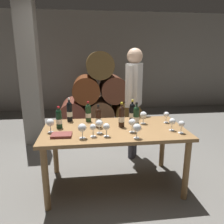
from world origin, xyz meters
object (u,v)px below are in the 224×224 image
(wine_bottle_6, at_px, (122,116))
(wine_glass_2, at_px, (106,127))
(tasting_notebook, at_px, (62,135))
(dining_table, at_px, (114,135))
(wine_bottle_0, at_px, (98,118))
(wine_glass_4, at_px, (166,115))
(wine_bottle_4, at_px, (132,112))
(wine_glass_3, at_px, (99,124))
(wine_glass_7, at_px, (137,128))
(wine_glass_0, at_px, (93,128))
(sommelier_presenting, at_px, (134,94))
(wine_glass_8, at_px, (50,123))
(wine_glass_9, at_px, (181,124))
(wine_glass_10, at_px, (82,128))
(wine_bottle_3, at_px, (70,111))
(wine_glass_5, at_px, (172,122))
(wine_bottle_5, at_px, (59,119))
(wine_bottle_1, at_px, (136,116))
(wine_glass_1, at_px, (143,115))
(wine_bottle_2, at_px, (88,113))
(wine_glass_6, at_px, (132,123))

(wine_bottle_6, distance_m, wine_glass_2, 0.37)
(tasting_notebook, bearing_deg, dining_table, 19.59)
(wine_bottle_0, xyz_separation_m, wine_glass_2, (0.06, -0.32, -0.02))
(wine_bottle_0, xyz_separation_m, wine_glass_4, (0.89, 0.08, -0.02))
(wine_bottle_4, xyz_separation_m, wine_glass_3, (-0.46, -0.37, -0.02))
(wine_glass_7, bearing_deg, wine_bottle_0, 132.56)
(wine_glass_0, bearing_deg, sommelier_presenting, 56.37)
(wine_glass_8, height_order, wine_glass_9, wine_glass_8)
(wine_glass_10, relative_size, sommelier_presenting, 0.10)
(wine_bottle_0, bearing_deg, wine_bottle_6, -3.69)
(wine_glass_2, bearing_deg, wine_bottle_4, 51.31)
(wine_bottle_3, bearing_deg, wine_glass_5, -23.27)
(wine_bottle_3, relative_size, wine_glass_10, 1.93)
(wine_glass_4, distance_m, wine_glass_10, 1.16)
(wine_bottle_4, relative_size, wine_glass_2, 1.99)
(dining_table, relative_size, wine_bottle_5, 6.27)
(wine_bottle_1, xyz_separation_m, wine_bottle_6, (-0.18, 0.03, -0.00))
(wine_glass_10, bearing_deg, wine_glass_4, 21.44)
(wine_bottle_4, relative_size, wine_glass_1, 1.86)
(wine_glass_1, bearing_deg, wine_glass_8, -170.45)
(wine_glass_3, bearing_deg, wine_bottle_6, 34.41)
(wine_bottle_4, height_order, wine_glass_3, wine_bottle_4)
(wine_bottle_1, xyz_separation_m, wine_glass_0, (-0.53, -0.26, -0.03))
(wine_bottle_2, relative_size, wine_glass_4, 1.85)
(wine_bottle_5, bearing_deg, wine_glass_6, -16.30)
(wine_bottle_6, xyz_separation_m, wine_glass_7, (0.10, -0.39, -0.02))
(wine_bottle_6, relative_size, wine_glass_2, 2.07)
(wine_bottle_6, bearing_deg, wine_glass_3, -145.59)
(wine_bottle_5, xyz_separation_m, wine_glass_8, (-0.08, -0.14, -0.01))
(wine_bottle_5, bearing_deg, wine_glass_4, 2.19)
(wine_bottle_2, height_order, wine_bottle_3, wine_bottle_3)
(wine_glass_2, relative_size, wine_glass_3, 0.95)
(wine_glass_6, bearing_deg, wine_glass_0, -168.62)
(wine_glass_7, distance_m, wine_glass_10, 0.58)
(dining_table, height_order, wine_glass_1, wine_glass_1)
(wine_bottle_3, relative_size, tasting_notebook, 1.43)
(wine_glass_5, bearing_deg, wine_glass_9, -54.04)
(dining_table, height_order, wine_glass_5, wine_glass_5)
(wine_bottle_2, xyz_separation_m, wine_glass_2, (0.18, -0.58, -0.01))
(wine_bottle_6, bearing_deg, tasting_notebook, -161.05)
(wine_bottle_0, bearing_deg, wine_glass_7, -47.44)
(wine_glass_4, bearing_deg, wine_bottle_0, -175.01)
(wine_bottle_6, height_order, wine_glass_5, wine_bottle_6)
(wine_bottle_4, bearing_deg, wine_bottle_5, -171.65)
(wine_bottle_6, height_order, wine_glass_4, wine_bottle_6)
(wine_glass_5, bearing_deg, wine_bottle_3, 156.73)
(wine_glass_9, bearing_deg, wine_bottle_4, 133.76)
(wine_glass_7, bearing_deg, wine_glass_10, 173.38)
(wine_glass_9, xyz_separation_m, tasting_notebook, (-1.33, 0.06, -0.09))
(wine_glass_3, distance_m, wine_glass_5, 0.85)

